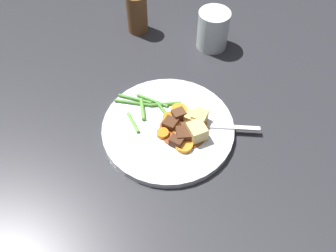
% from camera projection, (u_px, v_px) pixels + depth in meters
% --- Properties ---
extents(ground_plane, '(3.00, 3.00, 0.00)m').
position_uv_depth(ground_plane, '(168.00, 131.00, 0.76)').
color(ground_plane, '#2D2D33').
extents(dinner_plate, '(0.28, 0.28, 0.02)m').
position_uv_depth(dinner_plate, '(168.00, 128.00, 0.76)').
color(dinner_plate, white).
rests_on(dinner_plate, ground_plane).
extents(stew_sauce, '(0.10, 0.10, 0.00)m').
position_uv_depth(stew_sauce, '(184.00, 129.00, 0.74)').
color(stew_sauce, brown).
rests_on(stew_sauce, dinner_plate).
extents(carrot_slice_0, '(0.05, 0.05, 0.01)m').
position_uv_depth(carrot_slice_0, '(184.00, 145.00, 0.72)').
color(carrot_slice_0, orange).
rests_on(carrot_slice_0, dinner_plate).
extents(carrot_slice_1, '(0.03, 0.03, 0.01)m').
position_uv_depth(carrot_slice_1, '(179.00, 130.00, 0.74)').
color(carrot_slice_1, orange).
rests_on(carrot_slice_1, dinner_plate).
extents(carrot_slice_2, '(0.05, 0.05, 0.01)m').
position_uv_depth(carrot_slice_2, '(179.00, 111.00, 0.77)').
color(carrot_slice_2, orange).
rests_on(carrot_slice_2, dinner_plate).
extents(carrot_slice_3, '(0.03, 0.03, 0.01)m').
position_uv_depth(carrot_slice_3, '(163.00, 133.00, 0.73)').
color(carrot_slice_3, orange).
rests_on(carrot_slice_3, dinner_plate).
extents(carrot_slice_4, '(0.03, 0.03, 0.01)m').
position_uv_depth(carrot_slice_4, '(200.00, 127.00, 0.74)').
color(carrot_slice_4, orange).
rests_on(carrot_slice_4, dinner_plate).
extents(carrot_slice_5, '(0.03, 0.03, 0.01)m').
position_uv_depth(carrot_slice_5, '(171.00, 120.00, 0.75)').
color(carrot_slice_5, orange).
rests_on(carrot_slice_5, dinner_plate).
extents(potato_chunk_0, '(0.03, 0.03, 0.03)m').
position_uv_depth(potato_chunk_0, '(199.00, 118.00, 0.75)').
color(potato_chunk_0, '#DBBC6B').
rests_on(potato_chunk_0, dinner_plate).
extents(potato_chunk_1, '(0.02, 0.03, 0.02)m').
position_uv_depth(potato_chunk_1, '(191.00, 117.00, 0.75)').
color(potato_chunk_1, '#DBBC6B').
rests_on(potato_chunk_1, dinner_plate).
extents(potato_chunk_2, '(0.05, 0.05, 0.03)m').
position_uv_depth(potato_chunk_2, '(197.00, 132.00, 0.72)').
color(potato_chunk_2, '#E5CC7A').
rests_on(potato_chunk_2, dinner_plate).
extents(meat_chunk_0, '(0.04, 0.04, 0.02)m').
position_uv_depth(meat_chunk_0, '(184.00, 135.00, 0.72)').
color(meat_chunk_0, '#4C2B19').
rests_on(meat_chunk_0, dinner_plate).
extents(meat_chunk_1, '(0.03, 0.02, 0.02)m').
position_uv_depth(meat_chunk_1, '(176.00, 142.00, 0.71)').
color(meat_chunk_1, '#4C2B19').
rests_on(meat_chunk_1, dinner_plate).
extents(meat_chunk_2, '(0.03, 0.03, 0.02)m').
position_uv_depth(meat_chunk_2, '(187.00, 128.00, 0.74)').
color(meat_chunk_2, '#56331E').
rests_on(meat_chunk_2, dinner_plate).
extents(meat_chunk_3, '(0.03, 0.03, 0.03)m').
position_uv_depth(meat_chunk_3, '(179.00, 115.00, 0.75)').
color(meat_chunk_3, '#56331E').
rests_on(meat_chunk_3, dinner_plate).
extents(meat_chunk_4, '(0.03, 0.03, 0.02)m').
position_uv_depth(meat_chunk_4, '(170.00, 125.00, 0.74)').
color(meat_chunk_4, '#4C2B19').
rests_on(meat_chunk_4, dinner_plate).
extents(green_bean_0, '(0.05, 0.04, 0.01)m').
position_uv_depth(green_bean_0, '(133.00, 122.00, 0.75)').
color(green_bean_0, '#66AD42').
rests_on(green_bean_0, dinner_plate).
extents(green_bean_1, '(0.08, 0.03, 0.01)m').
position_uv_depth(green_bean_1, '(134.00, 103.00, 0.78)').
color(green_bean_1, '#4C8E33').
rests_on(green_bean_1, dinner_plate).
extents(green_bean_2, '(0.04, 0.05, 0.01)m').
position_uv_depth(green_bean_2, '(143.00, 109.00, 0.77)').
color(green_bean_2, '#66AD42').
rests_on(green_bean_2, dinner_plate).
extents(green_bean_3, '(0.08, 0.01, 0.01)m').
position_uv_depth(green_bean_3, '(152.00, 100.00, 0.79)').
color(green_bean_3, '#4C8E33').
rests_on(green_bean_3, dinner_plate).
extents(green_bean_4, '(0.06, 0.04, 0.01)m').
position_uv_depth(green_bean_4, '(166.00, 104.00, 0.78)').
color(green_bean_4, '#4C8E33').
rests_on(green_bean_4, dinner_plate).
extents(green_bean_5, '(0.08, 0.02, 0.01)m').
position_uv_depth(green_bean_5, '(135.00, 99.00, 0.79)').
color(green_bean_5, '#4C8E33').
rests_on(green_bean_5, dinner_plate).
extents(green_bean_6, '(0.05, 0.04, 0.01)m').
position_uv_depth(green_bean_6, '(163.00, 110.00, 0.77)').
color(green_bean_6, '#4C8E33').
rests_on(green_bean_6, dinner_plate).
extents(fork, '(0.17, 0.08, 0.00)m').
position_uv_depth(fork, '(215.00, 126.00, 0.75)').
color(fork, silver).
rests_on(fork, dinner_plate).
extents(water_glass, '(0.08, 0.08, 0.10)m').
position_uv_depth(water_glass, '(213.00, 30.00, 0.89)').
color(water_glass, silver).
rests_on(water_glass, ground_plane).
extents(pepper_mill, '(0.05, 0.05, 0.10)m').
position_uv_depth(pepper_mill, '(137.00, 13.00, 0.93)').
color(pepper_mill, brown).
rests_on(pepper_mill, ground_plane).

